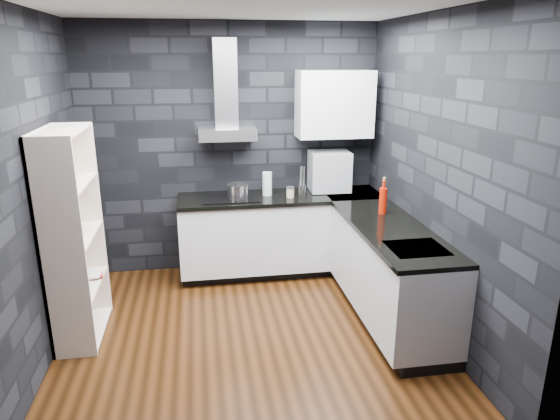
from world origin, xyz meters
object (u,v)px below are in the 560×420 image
object	(u,v)px
fruit_bowl	(69,238)
red_bottle	(383,201)
utensil_crock	(302,190)
appliance_garage	(329,171)
glass_vase	(267,184)
bookshelf	(74,237)
storage_jar	(290,193)
pot	(238,192)

from	to	relation	value
fruit_bowl	red_bottle	bearing A→B (deg)	6.88
utensil_crock	red_bottle	size ratio (longest dim) A/B	0.46
appliance_garage	fruit_bowl	size ratio (longest dim) A/B	1.81
glass_vase	red_bottle	world-z (taller)	glass_vase
appliance_garage	bookshelf	distance (m)	2.72
storage_jar	fruit_bowl	world-z (taller)	storage_jar
storage_jar	red_bottle	xyz separation A→B (m)	(0.77, -0.71, 0.08)
red_bottle	bookshelf	distance (m)	2.78
storage_jar	fruit_bowl	size ratio (longest dim) A/B	0.42
red_bottle	fruit_bowl	distance (m)	2.79
bookshelf	storage_jar	bearing A→B (deg)	16.41
storage_jar	utensil_crock	xyz separation A→B (m)	(0.14, 0.06, 0.01)
glass_vase	appliance_garage	world-z (taller)	appliance_garage
pot	storage_jar	size ratio (longest dim) A/B	2.22
bookshelf	fruit_bowl	size ratio (longest dim) A/B	7.52
red_bottle	fruit_bowl	bearing A→B (deg)	-173.12
pot	bookshelf	xyz separation A→B (m)	(-1.45, -0.95, -0.08)
glass_vase	fruit_bowl	xyz separation A→B (m)	(-1.78, -1.17, -0.09)
appliance_garage	storage_jar	bearing A→B (deg)	-155.88
storage_jar	bookshelf	distance (m)	2.20
pot	appliance_garage	bearing A→B (deg)	8.66
storage_jar	fruit_bowl	bearing A→B (deg)	-152.59
appliance_garage	red_bottle	distance (m)	0.95
glass_vase	utensil_crock	distance (m)	0.38
appliance_garage	fruit_bowl	world-z (taller)	appliance_garage
appliance_garage	fruit_bowl	bearing A→B (deg)	-151.66
glass_vase	fruit_bowl	world-z (taller)	glass_vase
glass_vase	bookshelf	world-z (taller)	bookshelf
bookshelf	pot	bearing A→B (deg)	25.18
utensil_crock	red_bottle	bearing A→B (deg)	-50.75
utensil_crock	appliance_garage	size ratio (longest dim) A/B	0.26
glass_vase	appliance_garage	size ratio (longest dim) A/B	0.58
utensil_crock	appliance_garage	distance (m)	0.40
appliance_garage	utensil_crock	bearing A→B (deg)	-156.82
pot	utensil_crock	size ratio (longest dim) A/B	1.92
utensil_crock	red_bottle	world-z (taller)	red_bottle
bookshelf	fruit_bowl	xyz separation A→B (m)	(0.00, -0.13, 0.04)
glass_vase	storage_jar	distance (m)	0.27
pot	glass_vase	world-z (taller)	glass_vase
storage_jar	appliance_garage	world-z (taller)	appliance_garage
red_bottle	fruit_bowl	size ratio (longest dim) A/B	1.04
glass_vase	bookshelf	bearing A→B (deg)	-149.69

